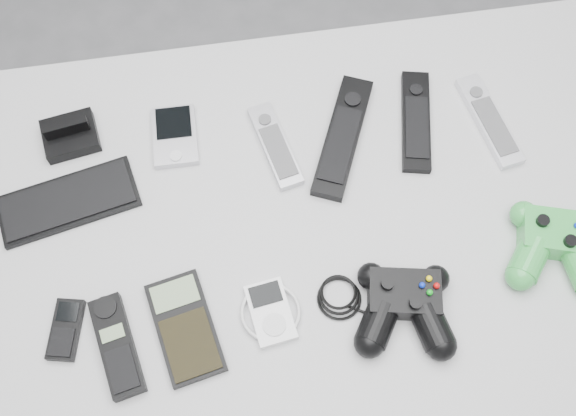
{
  "coord_description": "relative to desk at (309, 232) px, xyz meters",
  "views": [
    {
      "loc": [
        -0.17,
        -0.44,
        1.86
      ],
      "look_at": [
        -0.1,
        0.03,
        0.83
      ],
      "focal_mm": 42.0,
      "sensor_mm": 36.0,
      "label": 1
    }
  ],
  "objects": [
    {
      "name": "floor",
      "position": [
        0.06,
        -0.01,
        -0.74
      ],
      "size": [
        3.5,
        3.5,
        0.0
      ],
      "primitive_type": "plane",
      "color": "slate",
      "rests_on": "ground"
    },
    {
      "name": "desk",
      "position": [
        0.0,
        0.0,
        0.0
      ],
      "size": [
        1.21,
        0.78,
        0.81
      ],
      "color": "#AEAEB1",
      "rests_on": "floor"
    },
    {
      "name": "pda_keyboard",
      "position": [
        -0.41,
        0.09,
        0.08
      ],
      "size": [
        0.25,
        0.15,
        0.01
      ],
      "primitive_type": "cube",
      "rotation": [
        0.0,
        0.0,
        0.21
      ],
      "color": "black",
      "rests_on": "desk"
    },
    {
      "name": "dock_bracket",
      "position": [
        -0.4,
        0.22,
        0.1
      ],
      "size": [
        0.11,
        0.1,
        0.05
      ],
      "primitive_type": "cube",
      "rotation": [
        0.0,
        0.0,
        0.16
      ],
      "color": "black",
      "rests_on": "desk"
    },
    {
      "name": "pda",
      "position": [
        -0.21,
        0.19,
        0.08
      ],
      "size": [
        0.08,
        0.12,
        0.02
      ],
      "primitive_type": "cube",
      "rotation": [
        0.0,
        0.0,
        -0.02
      ],
      "color": "#B2B1B8",
      "rests_on": "desk"
    },
    {
      "name": "remote_silver_a",
      "position": [
        -0.04,
        0.14,
        0.08
      ],
      "size": [
        0.08,
        0.18,
        0.02
      ],
      "primitive_type": "cube",
      "rotation": [
        0.0,
        0.0,
        0.21
      ],
      "color": "#B2B1B8",
      "rests_on": "desk"
    },
    {
      "name": "remote_black_a",
      "position": [
        0.08,
        0.14,
        0.08
      ],
      "size": [
        0.15,
        0.25,
        0.02
      ],
      "primitive_type": "cube",
      "rotation": [
        0.0,
        0.0,
        -0.42
      ],
      "color": "black",
      "rests_on": "desk"
    },
    {
      "name": "remote_black_b",
      "position": [
        0.22,
        0.15,
        0.08
      ],
      "size": [
        0.09,
        0.21,
        0.02
      ],
      "primitive_type": "cube",
      "rotation": [
        0.0,
        0.0,
        -0.22
      ],
      "color": "black",
      "rests_on": "desk"
    },
    {
      "name": "remote_silver_b",
      "position": [
        0.35,
        0.13,
        0.08
      ],
      "size": [
        0.08,
        0.2,
        0.02
      ],
      "primitive_type": "cube",
      "rotation": [
        0.0,
        0.0,
        0.18
      ],
      "color": "silver",
      "rests_on": "desk"
    },
    {
      "name": "mobile_phone",
      "position": [
        -0.41,
        -0.14,
        0.08
      ],
      "size": [
        0.06,
        0.1,
        0.02
      ],
      "primitive_type": "cube",
      "rotation": [
        0.0,
        0.0,
        -0.22
      ],
      "color": "black",
      "rests_on": "desk"
    },
    {
      "name": "cordless_handset",
      "position": [
        -0.33,
        -0.18,
        0.08
      ],
      "size": [
        0.08,
        0.17,
        0.03
      ],
      "primitive_type": "cube",
      "rotation": [
        0.0,
        0.0,
        0.21
      ],
      "color": "black",
      "rests_on": "desk"
    },
    {
      "name": "calculator",
      "position": [
        -0.23,
        -0.16,
        0.08
      ],
      "size": [
        0.12,
        0.19,
        0.02
      ],
      "primitive_type": "cube",
      "rotation": [
        0.0,
        0.0,
        0.2
      ],
      "color": "black",
      "rests_on": "desk"
    },
    {
      "name": "mp3_player",
      "position": [
        -0.09,
        -0.16,
        0.08
      ],
      "size": [
        0.11,
        0.12,
        0.02
      ],
      "primitive_type": "cube",
      "rotation": [
        0.0,
        0.0,
        0.13
      ],
      "color": "white",
      "rests_on": "desk"
    },
    {
      "name": "controller_black",
      "position": [
        0.12,
        -0.18,
        0.1
      ],
      "size": [
        0.3,
        0.22,
        0.05
      ],
      "primitive_type": null,
      "rotation": [
        0.0,
        0.0,
        -0.19
      ],
      "color": "black",
      "rests_on": "desk"
    },
    {
      "name": "controller_green",
      "position": [
        0.39,
        -0.12,
        0.1
      ],
      "size": [
        0.2,
        0.21,
        0.05
      ],
      "primitive_type": null,
      "rotation": [
        0.0,
        0.0,
        -0.3
      ],
      "color": "#2D9227",
      "rests_on": "desk"
    }
  ]
}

